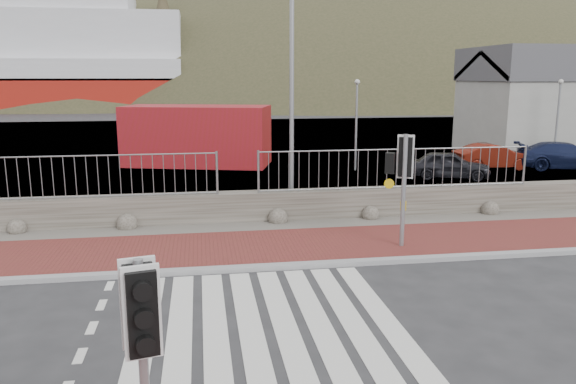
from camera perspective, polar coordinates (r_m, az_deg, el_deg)
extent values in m
plane|color=#28282B|center=(9.92, -2.03, -13.72)|extent=(220.00, 220.00, 0.00)
cube|color=maroon|center=(14.09, -4.27, -5.76)|extent=(40.00, 3.00, 0.08)
cube|color=gray|center=(12.67, -3.69, -7.73)|extent=(40.00, 0.25, 0.12)
cube|color=silver|center=(9.92, -14.54, -14.08)|extent=(0.42, 5.60, 0.01)
cube|color=silver|center=(9.87, -10.97, -14.04)|extent=(0.42, 5.60, 0.01)
cube|color=silver|center=(9.86, -7.38, -13.94)|extent=(0.42, 5.60, 0.01)
cube|color=silver|center=(9.89, -3.80, -13.78)|extent=(0.42, 5.60, 0.01)
cube|color=silver|center=(9.96, -0.26, -13.58)|extent=(0.42, 5.60, 0.01)
cube|color=silver|center=(10.06, 3.21, -13.33)|extent=(0.42, 5.60, 0.01)
cube|color=silver|center=(10.19, 6.60, -13.04)|extent=(0.42, 5.60, 0.01)
cube|color=silver|center=(10.36, 9.88, -12.72)|extent=(0.42, 5.60, 0.01)
cube|color=#59544C|center=(16.01, -4.86, -3.66)|extent=(40.00, 1.50, 0.06)
cube|color=#4B463E|center=(16.68, -5.09, -1.55)|extent=(40.00, 0.60, 0.90)
cylinder|color=gray|center=(16.62, -21.93, 3.39)|extent=(8.40, 0.04, 0.04)
cylinder|color=gray|center=(16.29, -7.23, 1.86)|extent=(0.07, 0.07, 1.20)
cylinder|color=gray|center=(17.22, 11.03, 4.28)|extent=(8.40, 0.04, 0.04)
cylinder|color=gray|center=(16.37, -3.02, 1.98)|extent=(0.07, 0.07, 1.20)
cylinder|color=gray|center=(19.14, 22.88, 2.49)|extent=(0.07, 0.07, 1.20)
cube|color=#4C4C4F|center=(37.06, -7.30, 5.00)|extent=(120.00, 40.00, 0.50)
cube|color=#3F4C54|center=(71.93, -8.20, 8.18)|extent=(220.00, 50.00, 0.05)
cube|color=silver|center=(78.79, -22.09, 14.31)|extent=(30.00, 12.00, 6.00)
cube|color=silver|center=(79.13, -22.32, 17.20)|extent=(18.00, 10.00, 2.50)
ellipsoid|color=#33351F|center=(100.76, -16.67, -2.74)|extent=(106.40, 68.40, 76.00)
ellipsoid|color=#33351F|center=(106.07, 8.48, -5.02)|extent=(140.00, 90.00, 100.00)
cylinder|color=gray|center=(6.13, -14.38, -17.92)|extent=(0.10, 0.10, 2.53)
cube|color=black|center=(5.79, -14.77, -11.28)|extent=(0.40, 0.29, 0.95)
sphere|color=#0CE53F|center=(5.90, -14.63, -13.71)|extent=(0.14, 0.14, 0.14)
cylinder|color=gray|center=(14.13, 11.66, -0.06)|extent=(0.11, 0.11, 2.88)
cube|color=gold|center=(14.20, 11.60, -1.48)|extent=(0.16, 0.13, 0.23)
cube|color=black|center=(13.98, 11.81, 3.45)|extent=(0.48, 0.39, 1.08)
sphere|color=red|center=(13.94, 11.86, 4.71)|extent=(0.15, 0.15, 0.15)
cube|color=black|center=(14.02, 10.31, 2.90)|extent=(0.27, 0.24, 0.51)
cylinder|color=gray|center=(17.23, 0.38, 10.50)|extent=(0.14, 0.14, 7.80)
cube|color=maroon|center=(27.71, -9.21, 5.68)|extent=(7.37, 4.59, 2.86)
imported|color=black|center=(24.70, 16.04, 2.67)|extent=(3.65, 2.44, 1.15)
imported|color=#60180D|center=(27.84, 20.08, 3.41)|extent=(3.59, 1.28, 1.18)
imported|color=#12193A|center=(29.04, 26.34, 3.30)|extent=(4.68, 3.00, 1.26)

